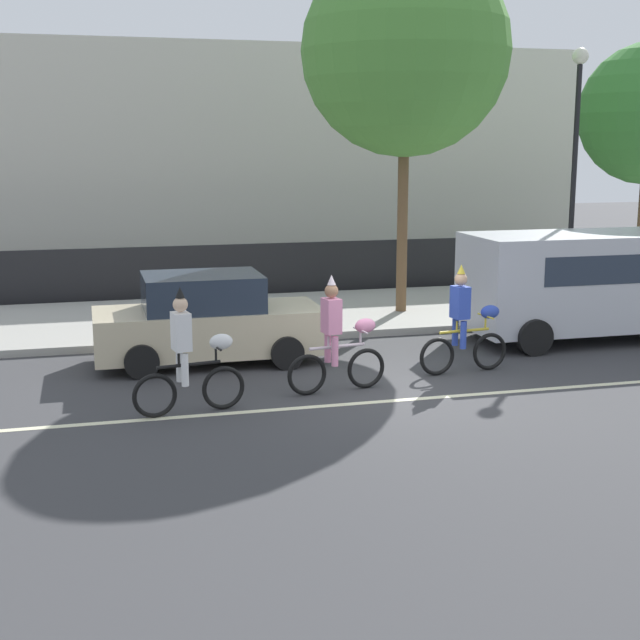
{
  "coord_description": "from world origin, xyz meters",
  "views": [
    {
      "loc": [
        -4.73,
        -13.16,
        3.97
      ],
      "look_at": [
        -0.94,
        1.2,
        1.0
      ],
      "focal_mm": 50.0,
      "sensor_mm": 36.0,
      "label": 1
    }
  ],
  "objects": [
    {
      "name": "ground_plane",
      "position": [
        0.0,
        0.0,
        0.0
      ],
      "size": [
        80.0,
        80.0,
        0.0
      ],
      "primitive_type": "plane",
      "color": "#38383A"
    },
    {
      "name": "road_centre_line",
      "position": [
        0.0,
        -0.5,
        0.0
      ],
      "size": [
        36.0,
        0.14,
        0.01
      ],
      "primitive_type": "cube",
      "color": "beige",
      "rests_on": "ground"
    },
    {
      "name": "sidewalk_curb",
      "position": [
        0.0,
        6.5,
        0.07
      ],
      "size": [
        60.0,
        5.0,
        0.15
      ],
      "primitive_type": "cube",
      "color": "#9E9B93",
      "rests_on": "ground"
    },
    {
      "name": "fence_line",
      "position": [
        0.0,
        9.4,
        0.7
      ],
      "size": [
        40.0,
        0.08,
        1.4
      ],
      "primitive_type": "cube",
      "color": "black",
      "rests_on": "ground"
    },
    {
      "name": "building_backdrop",
      "position": [
        -2.73,
        18.0,
        3.47
      ],
      "size": [
        28.0,
        8.0,
        6.95
      ],
      "primitive_type": "cube",
      "color": "beige",
      "rests_on": "ground"
    },
    {
      "name": "parade_cyclist_zebra",
      "position": [
        -3.33,
        -0.34,
        0.84
      ],
      "size": [
        1.71,
        0.53,
        1.92
      ],
      "color": "black",
      "rests_on": "ground"
    },
    {
      "name": "parade_cyclist_pink",
      "position": [
        -0.89,
        0.24,
        0.84
      ],
      "size": [
        1.71,
        0.52,
        1.92
      ],
      "color": "black",
      "rests_on": "ground"
    },
    {
      "name": "parade_cyclist_cobalt",
      "position": [
        1.59,
        0.85,
        0.84
      ],
      "size": [
        1.72,
        0.5,
        1.92
      ],
      "color": "black",
      "rests_on": "ground"
    },
    {
      "name": "parked_van_silver",
      "position": [
        5.17,
        2.7,
        1.28
      ],
      "size": [
        5.0,
        2.22,
        2.18
      ],
      "color": "silver",
      "rests_on": "ground"
    },
    {
      "name": "parked_car_beige",
      "position": [
        -2.66,
        2.72,
        0.78
      ],
      "size": [
        4.1,
        1.92,
        1.64
      ],
      "color": "beige",
      "rests_on": "ground"
    },
    {
      "name": "street_lamp_post",
      "position": [
        5.99,
        5.01,
        3.99
      ],
      "size": [
        0.36,
        0.36,
        5.86
      ],
      "color": "black",
      "rests_on": "sidewalk_curb"
    },
    {
      "name": "street_tree_far_corner",
      "position": [
        2.24,
        5.9,
        5.92
      ],
      "size": [
        4.59,
        4.59,
        8.07
      ],
      "color": "brown",
      "rests_on": "sidewalk_curb"
    }
  ]
}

